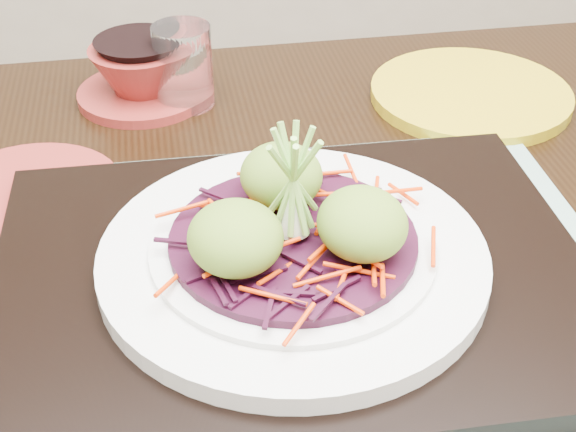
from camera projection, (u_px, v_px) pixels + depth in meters
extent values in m
cube|color=black|center=(259.00, 297.00, 0.63)|extent=(1.30, 0.88, 0.04)
cube|color=#85AD9B|center=(293.00, 288.00, 0.61)|extent=(0.52, 0.41, 0.00)
cube|color=black|center=(293.00, 275.00, 0.60)|extent=(0.45, 0.35, 0.02)
cylinder|color=silver|center=(293.00, 257.00, 0.59)|extent=(0.29, 0.29, 0.02)
cylinder|color=silver|center=(293.00, 247.00, 0.58)|extent=(0.21, 0.21, 0.01)
cylinder|color=#30091C|center=(293.00, 239.00, 0.58)|extent=(0.18, 0.18, 0.01)
ellipsoid|color=olive|center=(236.00, 238.00, 0.54)|extent=(0.07, 0.07, 0.05)
ellipsoid|color=olive|center=(362.00, 224.00, 0.55)|extent=(0.07, 0.07, 0.05)
ellipsoid|color=olive|center=(282.00, 176.00, 0.60)|extent=(0.07, 0.07, 0.05)
cylinder|color=maroon|center=(28.00, 196.00, 0.70)|extent=(0.18, 0.18, 0.01)
cylinder|color=white|center=(184.00, 66.00, 0.83)|extent=(0.08, 0.08, 0.09)
cylinder|color=maroon|center=(143.00, 94.00, 0.86)|extent=(0.16, 0.16, 0.01)
cylinder|color=#B59814|center=(470.00, 94.00, 0.86)|extent=(0.25, 0.25, 0.01)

